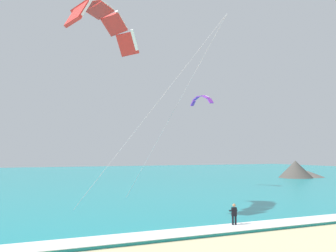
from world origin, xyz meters
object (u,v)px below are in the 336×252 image
(surfboard, at_px, (234,228))
(kite_distant, at_px, (201,99))
(kitesurfer, at_px, (234,215))
(kite_primary, at_px, (103,20))

(surfboard, distance_m, kite_distant, 29.77)
(kitesurfer, bearing_deg, surfboard, -105.50)
(surfboard, distance_m, kitesurfer, 0.91)
(kitesurfer, relative_size, kite_distant, 0.42)
(kite_primary, bearing_deg, kitesurfer, -45.14)
(kite_primary, relative_size, kite_distant, 4.13)
(surfboard, bearing_deg, kite_primary, 134.78)
(kite_primary, xyz_separation_m, kite_distant, (18.47, 16.70, -3.15))
(surfboard, relative_size, kitesurfer, 0.87)
(kitesurfer, height_order, kite_primary, kite_primary)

